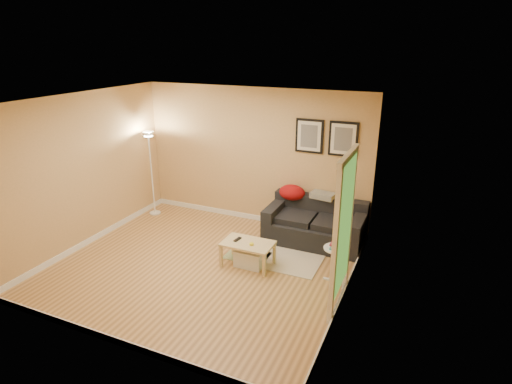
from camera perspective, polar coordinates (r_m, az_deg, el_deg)
floor at (r=6.79m, az=-7.26°, el=-9.98°), size 4.50×4.50×0.00m
ceiling at (r=5.94m, az=-8.38°, el=12.28°), size 4.50×4.50×0.00m
wall_back at (r=7.94m, az=-0.29°, el=4.86°), size 4.50×0.00×4.50m
wall_front at (r=4.80m, az=-20.27°, el=-7.00°), size 4.50×0.00×4.50m
wall_left at (r=7.63m, az=-22.42°, el=2.67°), size 0.00×4.00×4.00m
wall_right at (r=5.48m, az=12.80°, el=-2.80°), size 0.00×4.00×4.00m
baseboard_back at (r=8.35m, az=-0.30°, el=-3.46°), size 4.50×0.02×0.10m
baseboard_front at (r=5.47m, az=-18.55°, el=-18.73°), size 4.50×0.02×0.10m
baseboard_left at (r=8.05m, az=-21.20°, el=-5.85°), size 0.02×4.00×0.10m
baseboard_right at (r=6.07m, az=11.78°, el=-13.73°), size 0.02×4.00×0.10m
sofa at (r=7.39m, az=8.06°, el=-4.15°), size 1.70×0.90×0.75m
red_throw at (r=7.62m, az=4.95°, el=-0.06°), size 0.48×0.36×0.28m
plaid_throw at (r=7.52m, az=9.14°, el=-0.46°), size 0.45×0.32×0.10m
framed_print_left at (r=7.43m, az=7.32°, el=7.61°), size 0.50×0.04×0.60m
framed_print_right at (r=7.29m, az=11.86°, el=7.10°), size 0.50×0.04×0.60m
area_rug at (r=6.93m, az=3.63°, el=-9.13°), size 1.25×0.85×0.01m
green_runner at (r=7.02m, az=-1.19°, el=-8.69°), size 0.70×0.50×0.01m
coffee_table at (r=6.67m, az=-1.13°, el=-8.46°), size 0.84×0.56×0.40m
remote_control at (r=6.66m, az=-2.55°, el=-6.49°), size 0.07×0.17×0.02m
tape_roll at (r=6.49m, az=-0.62°, el=-7.14°), size 0.07×0.07×0.03m
storage_bin at (r=6.69m, az=-0.83°, el=-8.93°), size 0.46×0.33×0.28m
side_table at (r=6.32m, az=10.75°, el=-9.76°), size 0.37×0.37×0.56m
book_stack at (r=6.18m, az=11.09°, el=-7.14°), size 0.20×0.26×0.08m
floor_lamp at (r=8.62m, az=-14.06°, el=2.13°), size 0.22×0.22×1.72m
doorway at (r=5.47m, az=11.75°, el=-5.95°), size 0.12×1.01×2.13m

